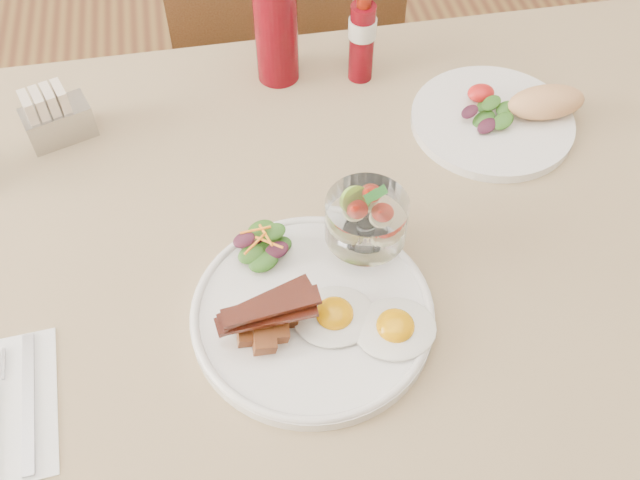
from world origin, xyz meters
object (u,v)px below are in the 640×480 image
(chair_far, at_px, (284,63))
(second_plate, at_px, (505,115))
(sugar_caddy, at_px, (55,118))
(hot_sauce_bottle, at_px, (362,38))
(table, at_px, (353,285))
(ketchup_bottle, at_px, (276,27))
(main_plate, at_px, (312,314))
(fruit_cup, at_px, (366,219))

(chair_far, distance_m, second_plate, 0.60)
(second_plate, xyz_separation_m, sugar_caddy, (-0.63, 0.09, 0.02))
(second_plate, relative_size, hot_sauce_bottle, 1.74)
(table, bearing_deg, ketchup_bottle, 97.72)
(hot_sauce_bottle, bearing_deg, table, -103.36)
(main_plate, xyz_separation_m, sugar_caddy, (-0.30, 0.36, 0.03))
(fruit_cup, distance_m, sugar_caddy, 0.47)
(fruit_cup, bearing_deg, second_plate, 38.20)
(ketchup_bottle, xyz_separation_m, hot_sauce_bottle, (0.12, -0.02, -0.02))
(ketchup_bottle, bearing_deg, second_plate, -28.47)
(main_plate, xyz_separation_m, hot_sauce_bottle, (0.15, 0.42, 0.06))
(second_plate, bearing_deg, table, -145.12)
(fruit_cup, distance_m, second_plate, 0.32)
(main_plate, relative_size, second_plate, 1.11)
(fruit_cup, relative_size, hot_sauce_bottle, 0.67)
(main_plate, relative_size, sugar_caddy, 2.76)
(ketchup_bottle, bearing_deg, fruit_cup, -81.75)
(chair_far, height_order, ketchup_bottle, ketchup_bottle)
(second_plate, bearing_deg, hot_sauce_bottle, 142.22)
(fruit_cup, xyz_separation_m, ketchup_bottle, (-0.05, 0.36, 0.02))
(fruit_cup, height_order, sugar_caddy, fruit_cup)
(table, height_order, fruit_cup, fruit_cup)
(chair_far, relative_size, hot_sauce_bottle, 6.39)
(main_plate, height_order, fruit_cup, fruit_cup)
(main_plate, height_order, sugar_caddy, sugar_caddy)
(chair_far, height_order, second_plate, chair_far)
(main_plate, relative_size, ketchup_bottle, 1.49)
(fruit_cup, bearing_deg, table, 107.78)
(ketchup_bottle, distance_m, hot_sauce_bottle, 0.13)
(fruit_cup, height_order, second_plate, fruit_cup)
(table, bearing_deg, hot_sauce_bottle, 76.64)
(sugar_caddy, bearing_deg, second_plate, -27.06)
(table, xyz_separation_m, hot_sauce_bottle, (0.08, 0.32, 0.16))
(main_plate, height_order, second_plate, second_plate)
(table, bearing_deg, second_plate, 34.88)
(main_plate, distance_m, sugar_caddy, 0.47)
(second_plate, bearing_deg, chair_far, 117.96)
(main_plate, bearing_deg, hot_sauce_bottle, 70.41)
(table, height_order, chair_far, chair_far)
(table, bearing_deg, main_plate, -126.95)
(chair_far, xyz_separation_m, fruit_cup, (0.01, -0.68, 0.30))
(table, xyz_separation_m, fruit_cup, (0.01, -0.02, 0.16))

